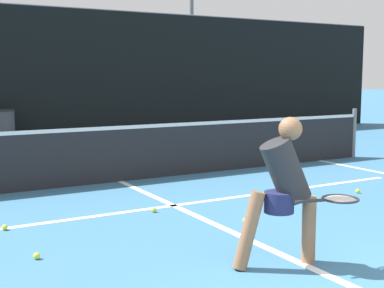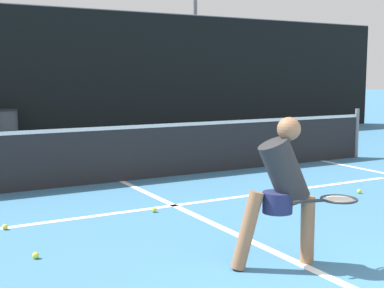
{
  "view_description": "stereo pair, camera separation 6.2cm",
  "coord_description": "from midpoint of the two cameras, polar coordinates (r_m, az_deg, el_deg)",
  "views": [
    {
      "loc": [
        -3.35,
        -1.98,
        1.8
      ],
      "look_at": [
        -0.11,
        3.71,
        0.95
      ],
      "focal_mm": 50.0,
      "sensor_mm": 36.0,
      "label": 1
    },
    {
      "loc": [
        -3.3,
        -2.01,
        1.8
      ],
      "look_at": [
        -0.11,
        3.71,
        0.95
      ],
      "focal_mm": 50.0,
      "sensor_mm": 36.0,
      "label": 2
    }
  ],
  "objects": [
    {
      "name": "net",
      "position": [
        9.11,
        -7.38,
        -0.81
      ],
      "size": [
        11.09,
        0.09,
        1.07
      ],
      "color": "slate",
      "rests_on": "ground"
    },
    {
      "name": "court_service_line",
      "position": [
        7.45,
        -1.68,
        -6.57
      ],
      "size": [
        8.25,
        0.1,
        0.01
      ],
      "primitive_type": "cube",
      "color": "white",
      "rests_on": "ground"
    },
    {
      "name": "tennis_ball_scattered_2",
      "position": [
        6.68,
        -19.07,
        -8.36
      ],
      "size": [
        0.07,
        0.07,
        0.07
      ],
      "primitive_type": "sphere",
      "color": "#D1E033",
      "rests_on": "ground"
    },
    {
      "name": "tennis_ball_scattered_0",
      "position": [
        6.62,
        5.97,
        -8.13
      ],
      "size": [
        0.07,
        0.07,
        0.07
      ],
      "primitive_type": "sphere",
      "color": "#D1E033",
      "rests_on": "ground"
    },
    {
      "name": "parked_car",
      "position": [
        17.38,
        -19.38,
        2.95
      ],
      "size": [
        1.71,
        4.48,
        1.38
      ],
      "color": "#B7B7BC",
      "rests_on": "ground"
    },
    {
      "name": "trash_bin",
      "position": [
        13.98,
        -19.04,
        1.57
      ],
      "size": [
        0.57,
        0.57,
        0.96
      ],
      "color": "#3F3F42",
      "rests_on": "ground"
    },
    {
      "name": "court_center_mark",
      "position": [
        6.58,
        2.52,
        -8.46
      ],
      "size": [
        0.1,
        5.99,
        0.01
      ],
      "primitive_type": "cube",
      "color": "white",
      "rests_on": "ground"
    },
    {
      "name": "fence_back",
      "position": [
        14.63,
        -16.1,
        7.06
      ],
      "size": [
        24.0,
        0.06,
        3.6
      ],
      "color": "black",
      "rests_on": "ground"
    },
    {
      "name": "tennis_ball_scattered_5",
      "position": [
        8.59,
        17.6,
        -4.84
      ],
      "size": [
        0.07,
        0.07,
        0.07
      ],
      "primitive_type": "sphere",
      "color": "#D1E033",
      "rests_on": "ground"
    },
    {
      "name": "tennis_ball_scattered_6",
      "position": [
        5.58,
        -16.03,
        -11.35
      ],
      "size": [
        0.07,
        0.07,
        0.07
      ],
      "primitive_type": "sphere",
      "color": "#D1E033",
      "rests_on": "ground"
    },
    {
      "name": "tennis_ball_scattered_1",
      "position": [
        7.11,
        -3.81,
        -7.01
      ],
      "size": [
        0.07,
        0.07,
        0.07
      ],
      "primitive_type": "sphere",
      "color": "#D1E033",
      "rests_on": "ground"
    },
    {
      "name": "player_practicing",
      "position": [
        5.07,
        10.05,
        -4.45
      ],
      "size": [
        1.11,
        0.71,
        1.42
      ],
      "rotation": [
        0.0,
        0.0,
        -0.23
      ],
      "color": "#8C6042",
      "rests_on": "ground"
    }
  ]
}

